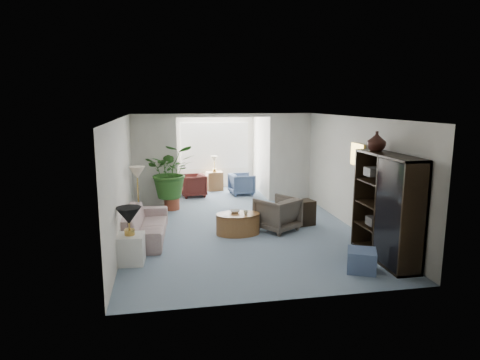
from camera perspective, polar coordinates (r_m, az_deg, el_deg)
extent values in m
plane|color=#859CAF|center=(9.02, 0.70, -7.58)|extent=(6.00, 6.00, 0.00)
plane|color=#859CAF|center=(12.93, -2.82, -1.97)|extent=(2.60, 2.60, 0.00)
cube|color=silver|center=(11.52, -11.56, 2.59)|extent=(1.20, 0.12, 2.50)
cube|color=silver|center=(12.05, 6.84, 3.08)|extent=(1.20, 0.12, 2.50)
cube|color=silver|center=(11.53, -2.19, 8.80)|extent=(2.60, 0.12, 0.10)
cube|color=white|center=(13.76, -3.48, 4.70)|extent=(2.20, 0.02, 1.50)
cube|color=white|center=(13.73, -3.46, 4.69)|extent=(2.20, 0.02, 1.50)
cube|color=#B8AC93|center=(9.34, 15.85, 3.34)|extent=(0.04, 0.50, 0.40)
imported|color=#BAAF9D|center=(8.98, -12.84, -5.88)|extent=(0.97, 2.17, 0.62)
cube|color=white|center=(7.72, -14.71, -9.09)|extent=(0.50, 0.50, 0.52)
cone|color=black|center=(7.54, -14.93, -4.72)|extent=(0.44, 0.44, 0.30)
cone|color=beige|center=(9.65, -13.86, 0.96)|extent=(0.36, 0.36, 0.28)
cylinder|color=olive|center=(9.07, -0.29, -6.00)|extent=(0.99, 0.99, 0.45)
imported|color=silver|center=(9.08, -0.71, -4.30)|extent=(0.24, 0.24, 0.06)
imported|color=beige|center=(8.93, 0.78, -4.46)|extent=(0.10, 0.10, 0.09)
imported|color=#585045|center=(9.33, 5.11, -4.61)|extent=(1.12, 1.12, 0.75)
cube|color=black|center=(9.83, 8.58, -4.40)|extent=(0.56, 0.48, 0.58)
cube|color=black|center=(7.93, 19.35, -3.56)|extent=(0.46, 1.73, 1.92)
imported|color=#321610|center=(8.17, 18.12, 5.06)|extent=(0.35, 0.35, 0.36)
cube|color=#4A6180|center=(7.46, 16.24, -10.50)|extent=(0.62, 0.62, 0.37)
cylinder|color=#9C452D|center=(11.25, -9.25, -3.18)|extent=(0.40, 0.40, 0.32)
imported|color=#2B5B1F|center=(11.07, -9.39, 1.21)|extent=(1.28, 1.11, 1.42)
imported|color=#4A6180|center=(12.86, 0.24, -0.55)|extent=(0.79, 0.77, 0.65)
imported|color=#53211C|center=(12.67, -6.44, -0.74)|extent=(0.81, 0.80, 0.67)
cube|color=olive|center=(13.48, -3.49, -0.14)|extent=(0.54, 0.44, 0.60)
cube|color=#2B2725|center=(7.59, 20.65, -6.77)|extent=(0.30, 0.26, 0.16)
cube|color=#312C26|center=(7.50, 20.57, 0.11)|extent=(0.30, 0.26, 0.16)
cube|color=#484643|center=(7.74, 19.67, -2.93)|extent=(0.30, 0.26, 0.16)
cube|color=#312E2C|center=(8.19, 18.04, -5.34)|extent=(0.30, 0.26, 0.16)
cube|color=#514F4C|center=(8.15, 17.82, 1.08)|extent=(0.30, 0.26, 0.16)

